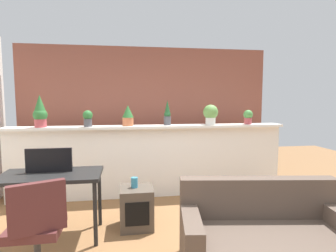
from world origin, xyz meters
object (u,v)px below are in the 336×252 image
object	(u,v)px
potted_plant_4	(211,114)
tv_monitor	(49,160)
potted_plant_3	(167,114)
couch	(266,240)
potted_plant_1	(88,118)
desk	(51,181)
potted_plant_0	(40,112)
side_cube_shelf	(137,208)
vase_on_shelf	(134,182)
potted_plant_2	(128,115)
office_chair	(37,237)
potted_plant_5	(248,117)

from	to	relation	value
potted_plant_4	tv_monitor	xyz separation A→B (m)	(-2.26, -1.11, -0.46)
potted_plant_3	couch	xyz separation A→B (m)	(0.60, -2.11, -1.06)
potted_plant_1	desk	size ratio (longest dim) A/B	0.23
desk	potted_plant_1	bearing A→B (deg)	76.68
potted_plant_0	potted_plant_1	size ratio (longest dim) A/B	1.94
potted_plant_3	side_cube_shelf	distance (m)	1.63
vase_on_shelf	couch	world-z (taller)	couch
potted_plant_3	tv_monitor	bearing A→B (deg)	-144.02
potted_plant_2	desk	distance (m)	1.61
potted_plant_1	couch	world-z (taller)	potted_plant_1
couch	potted_plant_2	bearing A→B (deg)	120.45
potted_plant_3	office_chair	distance (m)	2.60
potted_plant_3	potted_plant_4	xyz separation A→B (m)	(0.72, -0.01, 0.00)
potted_plant_1	potted_plant_0	bearing A→B (deg)	179.40
potted_plant_3	desk	bearing A→B (deg)	-141.47
potted_plant_3	potted_plant_4	bearing A→B (deg)	-0.83
desk	side_cube_shelf	bearing A→B (deg)	6.90
couch	desk	bearing A→B (deg)	156.48
vase_on_shelf	potted_plant_3	bearing A→B (deg)	61.70
potted_plant_5	vase_on_shelf	world-z (taller)	potted_plant_5
potted_plant_0	potted_plant_4	distance (m)	2.64
potted_plant_0	potted_plant_4	world-z (taller)	potted_plant_0
potted_plant_1	potted_plant_5	distance (m)	2.59
potted_plant_0	vase_on_shelf	size ratio (longest dim) A/B	3.86
potted_plant_4	tv_monitor	bearing A→B (deg)	-153.91
tv_monitor	couch	distance (m)	2.43
potted_plant_0	potted_plant_2	xyz separation A→B (m)	(1.29, 0.05, -0.06)
couch	vase_on_shelf	bearing A→B (deg)	138.05
desk	vase_on_shelf	size ratio (longest dim) A/B	8.77
tv_monitor	vase_on_shelf	xyz separation A→B (m)	(0.97, 0.06, -0.32)
potted_plant_0	vase_on_shelf	bearing A→B (deg)	-36.42
potted_plant_1	potted_plant_2	size ratio (longest dim) A/B	0.77
couch	potted_plant_3	bearing A→B (deg)	105.86
potted_plant_4	couch	world-z (taller)	potted_plant_4
potted_plant_4	office_chair	size ratio (longest dim) A/B	0.36
side_cube_shelf	potted_plant_3	bearing A→B (deg)	63.13
potted_plant_3	tv_monitor	world-z (taller)	potted_plant_3
potted_plant_0	potted_plant_2	distance (m)	1.29
potted_plant_3	potted_plant_2	bearing A→B (deg)	-178.35
potted_plant_2	tv_monitor	xyz separation A→B (m)	(-0.91, -1.10, -0.44)
potted_plant_2	couch	bearing A→B (deg)	-59.55
potted_plant_1	vase_on_shelf	distance (m)	1.40
potted_plant_2	desk	xyz separation A→B (m)	(-0.87, -1.18, -0.66)
side_cube_shelf	potted_plant_5	bearing A→B (deg)	28.23
potted_plant_0	tv_monitor	xyz separation A→B (m)	(0.38, -1.05, -0.51)
potted_plant_1	side_cube_shelf	xyz separation A→B (m)	(0.69, -1.01, -1.05)
side_cube_shelf	potted_plant_1	bearing A→B (deg)	124.29
potted_plant_5	vase_on_shelf	bearing A→B (deg)	-152.55
potted_plant_2	potted_plant_5	distance (m)	1.99
potted_plant_4	side_cube_shelf	distance (m)	1.99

